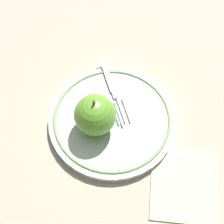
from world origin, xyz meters
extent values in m
plane|color=#A9A48E|center=(0.00, 0.00, 0.00)|extent=(2.00, 2.00, 0.00)
cylinder|color=silver|center=(-0.01, 0.01, 0.01)|extent=(0.25, 0.25, 0.02)
torus|color=#769F5C|center=(-0.01, 0.01, 0.02)|extent=(0.23, 0.23, 0.01)
sphere|color=#5D9F2E|center=(-0.04, 0.02, 0.06)|extent=(0.08, 0.08, 0.08)
cylinder|color=brown|center=(-0.04, 0.02, 0.10)|extent=(0.00, 0.00, 0.01)
cube|color=silver|center=(0.07, 0.07, 0.02)|extent=(0.07, 0.08, 0.00)
cube|color=silver|center=(0.03, 0.03, 0.02)|extent=(0.02, 0.02, 0.00)
cube|color=silver|center=(0.00, 0.01, 0.02)|extent=(0.04, 0.04, 0.00)
cube|color=silver|center=(0.00, 0.00, 0.02)|extent=(0.04, 0.04, 0.00)
cube|color=silver|center=(0.01, 0.00, 0.02)|extent=(0.04, 0.04, 0.00)
cube|color=silver|center=(0.02, -0.01, 0.02)|extent=(0.04, 0.04, 0.00)
cube|color=beige|center=(-0.06, -0.17, 0.00)|extent=(0.17, 0.16, 0.01)
camera|label=1|loc=(-0.26, -0.14, 0.54)|focal=50.00mm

